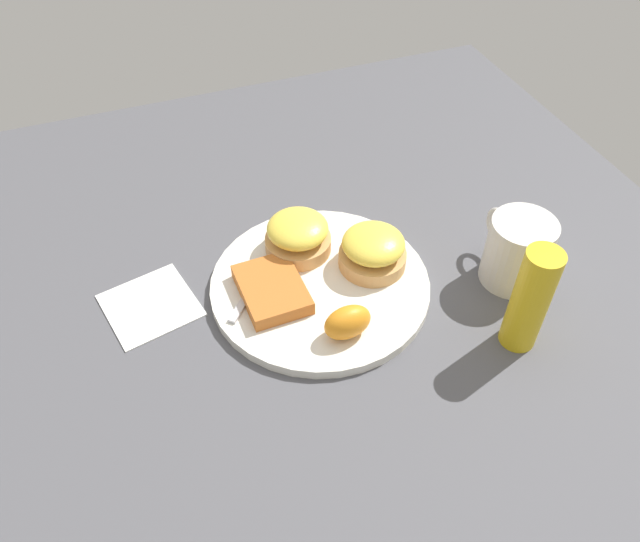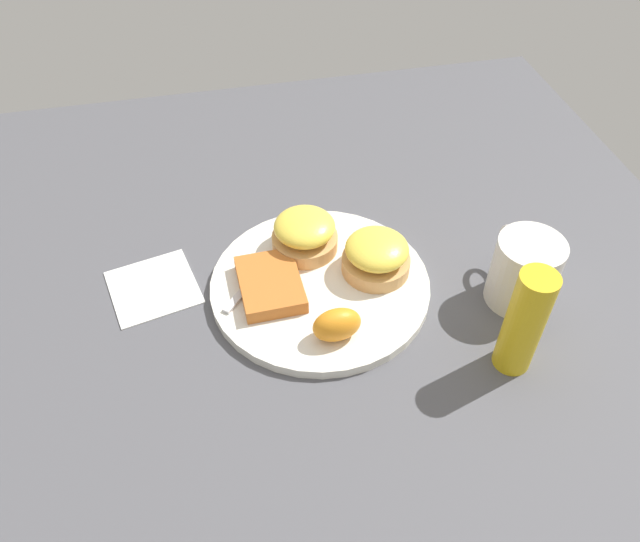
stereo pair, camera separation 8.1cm
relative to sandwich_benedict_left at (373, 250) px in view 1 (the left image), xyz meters
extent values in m
plane|color=#4C4C51|center=(-0.01, 0.08, -0.04)|extent=(1.10, 1.10, 0.00)
cylinder|color=silver|center=(-0.01, 0.08, -0.03)|extent=(0.29, 0.29, 0.01)
cylinder|color=tan|center=(0.00, 0.00, -0.02)|extent=(0.09, 0.09, 0.02)
ellipsoid|color=yellow|center=(0.00, 0.00, 0.01)|extent=(0.08, 0.08, 0.03)
cylinder|color=tan|center=(0.06, 0.08, -0.02)|extent=(0.09, 0.09, 0.02)
ellipsoid|color=yellow|center=(0.06, 0.08, 0.01)|extent=(0.08, 0.08, 0.03)
cube|color=#BC6628|center=(-0.01, 0.14, -0.02)|extent=(0.11, 0.08, 0.02)
ellipsoid|color=orange|center=(-0.10, 0.07, 0.00)|extent=(0.04, 0.06, 0.04)
cube|color=silver|center=(0.00, 0.17, -0.02)|extent=(0.08, 0.08, 0.00)
cube|color=silver|center=(0.10, 0.09, -0.02)|extent=(0.05, 0.04, 0.00)
cylinder|color=silver|center=(-0.08, -0.17, 0.01)|extent=(0.08, 0.08, 0.10)
torus|color=silver|center=(-0.03, -0.17, 0.01)|extent=(0.05, 0.01, 0.05)
cube|color=white|center=(0.04, 0.29, -0.04)|extent=(0.13, 0.13, 0.00)
cylinder|color=gold|center=(-0.17, -0.12, 0.03)|extent=(0.04, 0.04, 0.15)
camera|label=1|loc=(-0.53, 0.28, 0.57)|focal=35.00mm
camera|label=2|loc=(-0.56, 0.20, 0.57)|focal=35.00mm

